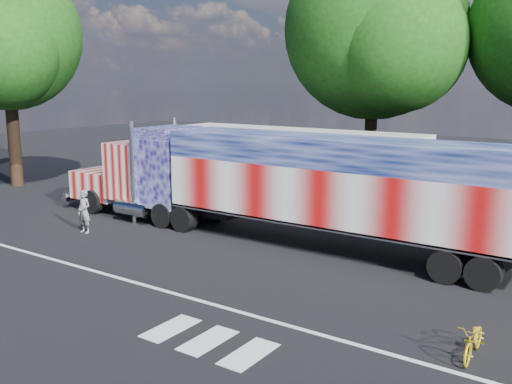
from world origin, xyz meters
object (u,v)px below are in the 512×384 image
Objects in this scene: semi_truck at (276,182)px; tree_w_a at (6,36)px; bicycle at (474,340)px; tree_n_mid at (377,30)px; coach_bus at (294,167)px; woman at (84,211)px.

semi_truck is 19.66m from tree_w_a.
bicycle is 0.11× the size of tree_n_mid.
tree_w_a is (-16.05, -4.55, 6.56)m from coach_bus.
semi_truck reaches higher than woman.
tree_w_a is (-11.70, 4.60, 7.62)m from woman.
woman is at bearing -21.48° from tree_w_a.
woman reaches higher than bicycle.
bicycle is 29.38m from tree_w_a.
tree_w_a is at bearing -144.52° from tree_n_mid.
semi_truck reaches higher than bicycle.
tree_w_a reaches higher than coach_bus.
coach_bus is at bearing -96.50° from tree_n_mid.
semi_truck is 14.80m from tree_n_mid.
woman is at bearing 170.74° from bicycle.
woman is 0.14× the size of tree_w_a.
woman is 15.89m from bicycle.
coach_bus is 16.06m from bicycle.
semi_truck is 13.22× the size of bicycle.
semi_truck is at bearing -3.33° from tree_w_a.
tree_n_mid is (-1.71, 13.13, 6.60)m from semi_truck.
semi_truck is at bearing -65.52° from coach_bus.
tree_n_mid is 20.76m from tree_w_a.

